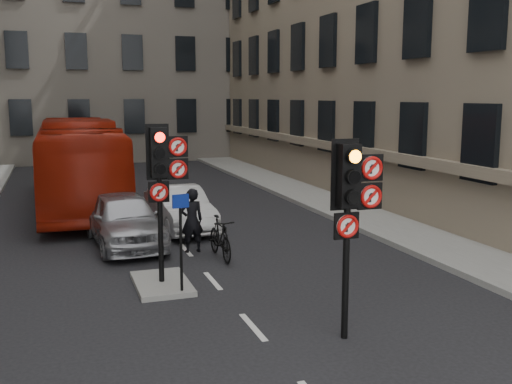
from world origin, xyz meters
TOP-DOWN VIEW (x-y plane):
  - ground at (0.00, 0.00)m, footprint 120.00×120.00m
  - pavement_right at (7.20, 12.00)m, footprint 3.00×50.00m
  - centre_island at (-1.20, 5.00)m, footprint 1.20×2.00m
  - building_far at (0.00, 38.00)m, footprint 30.00×14.00m
  - signal_near at (1.49, 0.99)m, footprint 0.91×0.40m
  - signal_far at (-1.11, 4.99)m, footprint 0.91×0.40m
  - car_silver at (-1.56, 9.14)m, footprint 2.18×4.72m
  - car_white at (0.39, 10.73)m, footprint 1.76×4.30m
  - car_pink at (-2.59, 14.95)m, footprint 2.57×5.27m
  - bus_red at (-2.50, 16.02)m, footprint 2.96×12.29m
  - motorcycle at (0.69, 6.84)m, footprint 0.57×1.90m
  - motorcyclist at (0.13, 7.75)m, footprint 0.70×0.50m
  - info_sign at (-0.90, 4.18)m, footprint 0.37×0.13m

SIDE VIEW (x-z plane):
  - ground at x=0.00m, z-range 0.00..0.00m
  - centre_island at x=-1.20m, z-range 0.00..0.12m
  - pavement_right at x=7.20m, z-range 0.00..0.16m
  - motorcycle at x=0.69m, z-range 0.00..1.13m
  - car_white at x=0.39m, z-range 0.00..1.39m
  - car_pink at x=-2.59m, z-range 0.00..1.48m
  - car_silver at x=-1.56m, z-range 0.00..1.57m
  - motorcyclist at x=0.13m, z-range 0.00..1.80m
  - info_sign at x=-0.90m, z-range 0.43..2.56m
  - bus_red at x=-2.50m, z-range 0.00..3.42m
  - signal_near at x=1.49m, z-range 0.79..4.37m
  - signal_far at x=-1.11m, z-range 0.91..4.49m
  - building_far at x=0.00m, z-range 0.00..20.00m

